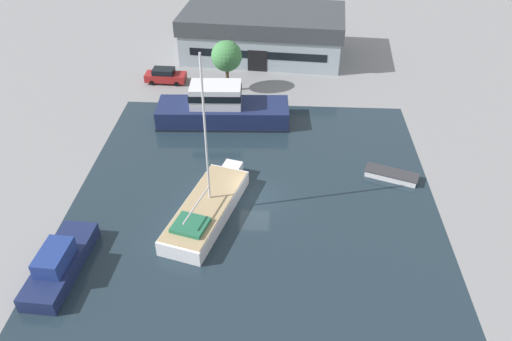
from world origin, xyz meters
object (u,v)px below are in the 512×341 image
small_dinghy (391,175)px  parked_car (165,76)px  quay_tree_near_building (227,56)px  cabin_boat (59,263)px  warehouse_building (263,33)px  sailboat_moored (207,208)px  motor_cruiser (221,108)px

small_dinghy → parked_car: bearing=-106.5°
quay_tree_near_building → small_dinghy: (15.59, -15.56, -3.77)m
quay_tree_near_building → cabin_boat: quay_tree_near_building is taller
parked_car → cabin_boat: bearing=-0.4°
warehouse_building → quay_tree_near_building: size_ratio=3.59×
quay_tree_near_building → sailboat_moored: 21.49m
warehouse_building → motor_cruiser: (-3.41, -17.34, -1.36)m
warehouse_building → quay_tree_near_building: (-3.48, -10.50, 1.24)m
warehouse_building → sailboat_moored: size_ratio=1.58×
warehouse_building → quay_tree_near_building: bearing=-103.5°
sailboat_moored → parked_car: bearing=124.8°
cabin_boat → motor_cruiser: bearing=70.7°
motor_cruiser → sailboat_moored: bearing=179.5°
sailboat_moored → cabin_boat: (-9.17, -6.33, 0.09)m
warehouse_building → sailboat_moored: 31.93m
motor_cruiser → small_dinghy: 17.84m
quay_tree_near_building → parked_car: bearing=167.5°
cabin_boat → warehouse_building: bearing=75.8°
sailboat_moored → cabin_boat: 11.15m
small_dinghy → cabin_boat: 27.01m
quay_tree_near_building → motor_cruiser: quay_tree_near_building is taller
small_dinghy → cabin_boat: cabin_boat is taller
parked_car → motor_cruiser: motor_cruiser is taller
sailboat_moored → motor_cruiser: 14.41m
warehouse_building → motor_cruiser: size_ratio=1.56×
small_dinghy → warehouse_building: bearing=-134.7°
motor_cruiser → cabin_boat: bearing=154.8°
warehouse_building → parked_car: 14.14m
parked_car → small_dinghy: size_ratio=0.99×
small_dinghy → motor_cruiser: bearing=-99.0°
parked_car → sailboat_moored: size_ratio=0.36×
sailboat_moored → small_dinghy: size_ratio=2.79×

